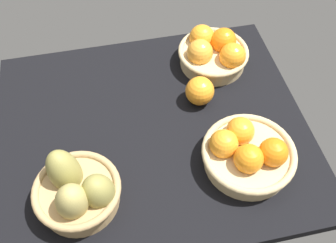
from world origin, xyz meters
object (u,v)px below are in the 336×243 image
Objects in this scene: basket_near_left_pears at (78,191)px; basket_near_right at (247,153)px; basket_far_right at (213,52)px; loose_orange_front_gap at (200,91)px.

basket_near_right is (41.79, 2.24, -0.96)cm from basket_near_left_pears.
basket_far_right is 36.48cm from basket_near_right.
basket_near_right is 23.35cm from loose_orange_front_gap.
basket_near_right reaches higher than basket_far_right.
basket_far_right is 2.62× the size of loose_orange_front_gap.
basket_near_right is (-1.70, -36.44, -0.17)cm from basket_far_right.
basket_near_left_pears is at bearing -145.15° from loose_orange_front_gap.
basket_near_left_pears is at bearing -138.35° from basket_far_right.
basket_near_left_pears is 41.86cm from basket_near_right.
basket_near_left_pears is at bearing -176.93° from basket_near_right.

